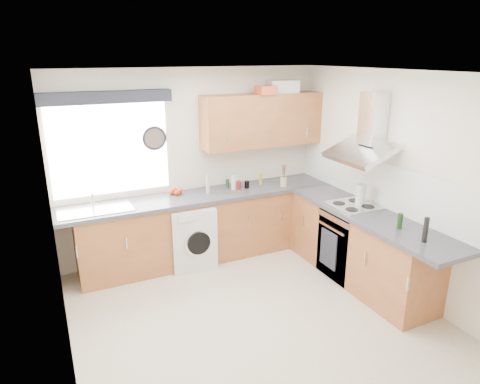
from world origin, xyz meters
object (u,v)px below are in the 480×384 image
extractor_hood (366,135)px  upper_cabinets (262,120)px  oven (350,243)px  washing_machine (191,235)px

extractor_hood → upper_cabinets: upper_cabinets is taller
oven → upper_cabinets: (-0.55, 1.32, 1.38)m
upper_cabinets → washing_machine: bearing=-168.8°
oven → washing_machine: oven is taller
oven → extractor_hood: extractor_hood is taller
oven → extractor_hood: bearing=-0.0°
upper_cabinets → extractor_hood: bearing=-63.9°
extractor_hood → washing_machine: bearing=148.4°
oven → upper_cabinets: 1.99m
extractor_hood → washing_machine: (-1.79, 1.10, -1.36)m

